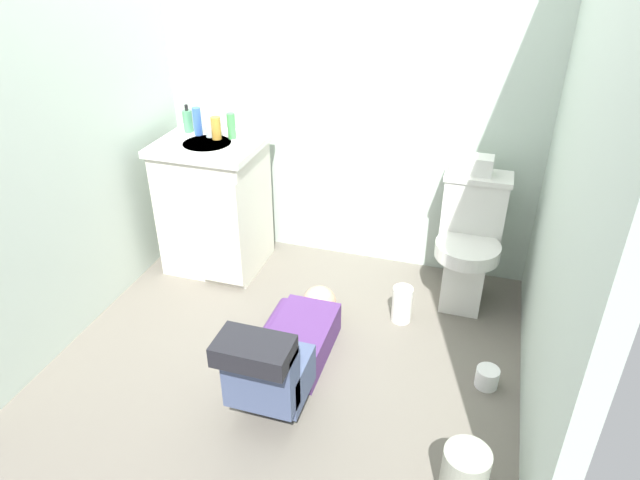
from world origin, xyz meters
TOP-DOWN VIEW (x-y plane):
  - ground_plane at (0.00, 0.00)m, footprint 2.78×2.93m
  - wall_back at (0.00, 1.01)m, footprint 2.44×0.08m
  - wall_left at (-1.18, 0.00)m, footprint 0.08×1.93m
  - wall_right at (1.18, 0.00)m, footprint 0.08×1.93m
  - toilet at (0.79, 0.69)m, footprint 0.36×0.46m
  - vanity_cabinet at (-0.73, 0.62)m, footprint 0.60×0.53m
  - faucet at (-0.73, 0.76)m, footprint 0.02×0.02m
  - person_plumber at (0.05, -0.25)m, footprint 0.39×1.06m
  - tissue_box at (0.75, 0.78)m, footprint 0.22×0.11m
  - soap_dispenser at (-0.92, 0.74)m, footprint 0.06×0.06m
  - bottle_blue at (-0.84, 0.71)m, footprint 0.05×0.05m
  - bottle_clear at (-0.76, 0.70)m, footprint 0.05×0.05m
  - bottle_amber at (-0.70, 0.68)m, footprint 0.06×0.06m
  - bottle_green at (-0.62, 0.71)m, footprint 0.05×0.05m
  - trash_can at (0.92, -0.67)m, footprint 0.18×0.18m
  - paper_towel_roll at (0.49, 0.37)m, footprint 0.11×0.11m
  - toilet_paper_roll at (0.98, -0.02)m, footprint 0.11×0.11m

SIDE VIEW (x-z plane):
  - ground_plane at x=0.00m, z-range -0.04..0.00m
  - toilet_paper_roll at x=0.98m, z-range 0.00..0.10m
  - paper_towel_roll at x=0.49m, z-range 0.00..0.21m
  - trash_can at x=0.92m, z-range 0.00..0.25m
  - person_plumber at x=0.05m, z-range -0.08..0.44m
  - toilet at x=0.79m, z-range -0.01..0.74m
  - vanity_cabinet at x=-0.73m, z-range 0.01..0.83m
  - tissue_box at x=0.75m, z-range 0.75..0.85m
  - faucet at x=-0.73m, z-range 0.82..0.92m
  - bottle_clear at x=-0.76m, z-range 0.82..0.95m
  - bottle_amber at x=-0.70m, z-range 0.82..0.95m
  - soap_dispenser at x=-0.92m, z-range 0.80..0.97m
  - bottle_green at x=-0.62m, z-range 0.82..0.97m
  - bottle_blue at x=-0.84m, z-range 0.82..0.98m
  - wall_back at x=0.00m, z-range 0.00..2.40m
  - wall_left at x=-1.18m, z-range 0.00..2.40m
  - wall_right at x=1.18m, z-range 0.00..2.40m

